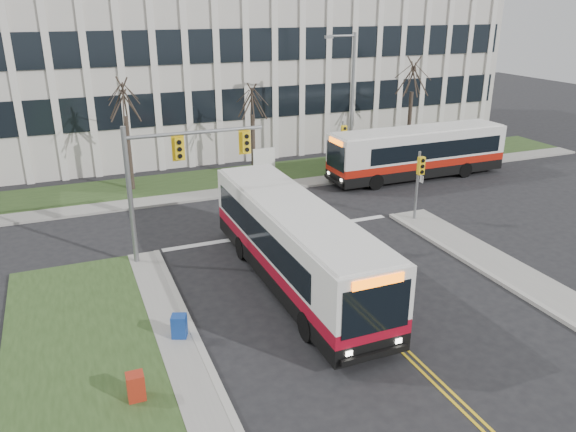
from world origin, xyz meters
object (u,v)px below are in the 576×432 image
at_px(directory_sign, 264,161).
at_px(bus_main, 295,246).
at_px(bus_cross, 417,154).
at_px(streetlight, 350,97).
at_px(newspaper_box_blue, 179,328).
at_px(newspaper_box_red, 136,388).

bearing_deg(directory_sign, bus_main, -105.28).
bearing_deg(bus_cross, streetlight, -123.94).
bearing_deg(bus_main, directory_sign, 74.40).
bearing_deg(newspaper_box_blue, directory_sign, 83.30).
bearing_deg(directory_sign, newspaper_box_blue, -118.64).
bearing_deg(newspaper_box_blue, streetlight, 68.62).
height_order(streetlight, directory_sign, streetlight).
relative_size(streetlight, bus_cross, 0.76).
xyz_separation_m(directory_sign, newspaper_box_blue, (-9.30, -17.03, -0.70)).
distance_m(bus_cross, newspaper_box_blue, 22.89).
bearing_deg(newspaper_box_red, bus_main, 36.33).
relative_size(streetlight, newspaper_box_blue, 9.68).
bearing_deg(streetlight, directory_sign, 166.77).
height_order(bus_cross, newspaper_box_red, bus_cross).
relative_size(bus_main, bus_cross, 1.04).
height_order(directory_sign, newspaper_box_blue, directory_sign).
height_order(bus_cross, newspaper_box_blue, bus_cross).
relative_size(bus_cross, newspaper_box_blue, 12.78).
distance_m(newspaper_box_blue, newspaper_box_red, 3.30).
xyz_separation_m(streetlight, newspaper_box_red, (-16.67, -18.46, -4.72)).
height_order(directory_sign, bus_cross, bus_cross).
bearing_deg(bus_cross, bus_main, -51.59).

